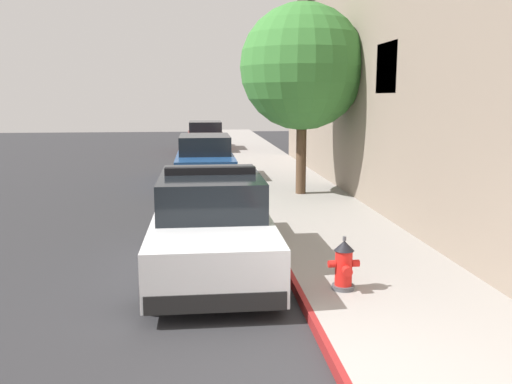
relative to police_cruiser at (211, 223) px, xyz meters
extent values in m
cube|color=#2B2B2D|center=(-3.41, 5.81, -0.84)|extent=(29.82, 60.00, 0.20)
cube|color=gray|center=(2.59, 5.81, -0.67)|extent=(2.71, 60.00, 0.15)
cube|color=maroon|center=(1.19, 5.81, -0.67)|extent=(0.08, 60.00, 0.15)
cube|color=black|center=(3.97, 3.01, 2.70)|extent=(0.06, 1.30, 1.10)
cube|color=black|center=(3.97, 10.21, 2.70)|extent=(0.06, 1.30, 1.10)
cube|color=white|center=(0.00, -0.04, -0.16)|extent=(1.84, 4.80, 0.76)
cube|color=black|center=(0.00, 0.11, 0.52)|extent=(1.64, 2.50, 0.60)
cube|color=black|center=(0.00, -2.38, -0.42)|extent=(1.76, 0.16, 0.24)
cube|color=black|center=(0.00, 2.30, -0.42)|extent=(1.76, 0.16, 0.24)
cylinder|color=black|center=(-0.86, 1.66, -0.42)|extent=(0.22, 0.64, 0.64)
cylinder|color=black|center=(0.86, 1.66, -0.42)|extent=(0.22, 0.64, 0.64)
cylinder|color=black|center=(-0.86, -1.74, -0.42)|extent=(0.22, 0.64, 0.64)
cylinder|color=black|center=(0.86, -1.74, -0.42)|extent=(0.22, 0.64, 0.64)
cube|color=black|center=(0.00, 0.06, 0.88)|extent=(1.48, 0.20, 0.12)
cube|color=red|center=(-0.35, 0.06, 0.88)|extent=(0.44, 0.18, 0.11)
cube|color=#1E33E0|center=(0.35, 0.06, 0.88)|extent=(0.44, 0.18, 0.11)
cube|color=navy|center=(0.00, 9.11, -0.16)|extent=(1.84, 4.80, 0.76)
cube|color=black|center=(0.00, 9.26, 0.52)|extent=(1.64, 2.50, 0.60)
cube|color=black|center=(0.00, 6.77, -0.42)|extent=(1.76, 0.16, 0.24)
cube|color=black|center=(0.00, 11.45, -0.42)|extent=(1.76, 0.16, 0.24)
cylinder|color=black|center=(-0.86, 10.81, -0.42)|extent=(0.22, 0.64, 0.64)
cylinder|color=black|center=(0.86, 10.81, -0.42)|extent=(0.22, 0.64, 0.64)
cylinder|color=black|center=(-0.86, 7.41, -0.42)|extent=(0.22, 0.64, 0.64)
cylinder|color=black|center=(0.86, 7.41, -0.42)|extent=(0.22, 0.64, 0.64)
cube|color=maroon|center=(0.13, 19.37, -0.16)|extent=(1.84, 4.80, 0.76)
cube|color=black|center=(0.13, 19.52, 0.52)|extent=(1.64, 2.50, 0.60)
cube|color=black|center=(0.13, 17.03, -0.42)|extent=(1.76, 0.16, 0.24)
cube|color=black|center=(0.13, 21.71, -0.42)|extent=(1.76, 0.16, 0.24)
cylinder|color=black|center=(-0.73, 21.07, -0.42)|extent=(0.22, 0.64, 0.64)
cylinder|color=black|center=(0.99, 21.07, -0.42)|extent=(0.22, 0.64, 0.64)
cylinder|color=black|center=(-0.73, 17.67, -0.42)|extent=(0.22, 0.64, 0.64)
cylinder|color=black|center=(0.99, 17.67, -0.42)|extent=(0.22, 0.64, 0.64)
cylinder|color=#4C4C51|center=(1.80, -1.67, -0.56)|extent=(0.32, 0.32, 0.06)
cylinder|color=red|center=(1.80, -1.67, -0.28)|extent=(0.24, 0.24, 0.50)
cone|color=black|center=(1.80, -1.67, 0.04)|extent=(0.28, 0.28, 0.14)
cylinder|color=#4C4C51|center=(1.80, -1.67, 0.14)|extent=(0.05, 0.05, 0.06)
cylinder|color=red|center=(1.63, -1.67, -0.22)|extent=(0.10, 0.10, 0.10)
cylinder|color=red|center=(1.97, -1.67, -0.22)|extent=(0.10, 0.10, 0.10)
cylinder|color=red|center=(1.80, -1.85, -0.27)|extent=(0.13, 0.12, 0.13)
cylinder|color=brown|center=(2.62, 5.87, 0.54)|extent=(0.28, 0.28, 2.27)
sphere|color=#387A33|center=(2.62, 5.87, 2.86)|extent=(3.38, 3.38, 3.38)
camera|label=1|loc=(-0.16, -8.68, 2.07)|focal=37.58mm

